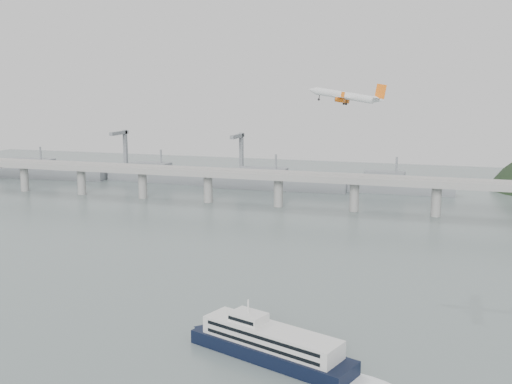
% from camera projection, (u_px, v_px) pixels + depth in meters
% --- Properties ---
extents(ground, '(900.00, 900.00, 0.00)m').
position_uv_depth(ground, '(207.00, 325.00, 199.89)').
color(ground, slate).
rests_on(ground, ground).
extents(bridge, '(800.00, 22.00, 23.90)m').
position_uv_depth(bridge, '(322.00, 182.00, 384.97)').
color(bridge, gray).
rests_on(bridge, ground).
extents(distant_fleet, '(453.00, 60.90, 40.00)m').
position_uv_depth(distant_fleet, '(153.00, 175.00, 493.63)').
color(distant_fleet, slate).
rests_on(distant_fleet, ground).
extents(ferry, '(82.89, 36.46, 16.22)m').
position_uv_depth(ferry, '(271.00, 344.00, 175.17)').
color(ferry, black).
rests_on(ferry, ground).
extents(airliner, '(33.02, 29.90, 8.95)m').
position_uv_depth(airliner, '(346.00, 96.00, 246.84)').
color(airliner, silver).
rests_on(airliner, ground).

